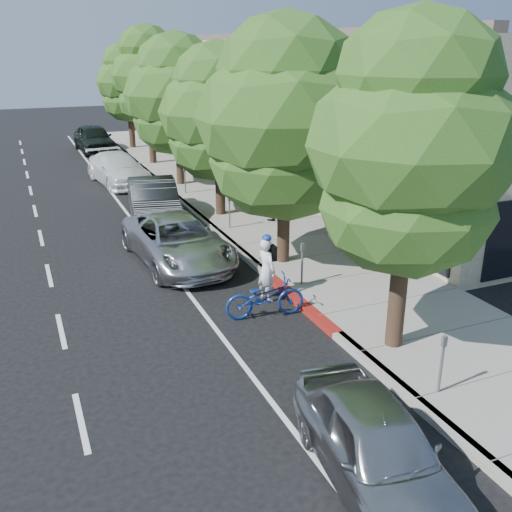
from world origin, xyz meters
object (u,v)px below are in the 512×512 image
street_tree_3 (177,96)px  dark_sedan (154,201)px  street_tree_5 (128,83)px  street_tree_4 (148,77)px  street_tree_0 (411,150)px  dark_suv_far (94,138)px  pedestrian (273,199)px  white_pickup (118,169)px  bicycle (265,297)px  near_car_a (376,446)px  street_tree_2 (219,114)px  cyclist (266,270)px  street_tree_1 (285,121)px  silver_suv (177,241)px

street_tree_3 → dark_sedan: bearing=-115.7°
street_tree_5 → street_tree_4: bearing=-90.0°
street_tree_0 → dark_suv_far: bearing=94.9°
street_tree_4 → pedestrian: bearing=-83.4°
street_tree_0 → dark_sedan: street_tree_0 is taller
street_tree_3 → dark_suv_far: size_ratio=1.42×
street_tree_4 → white_pickup: street_tree_4 is taller
bicycle → near_car_a: 6.32m
street_tree_2 → pedestrian: bearing=-46.6°
street_tree_0 → street_tree_3: 18.00m
street_tree_3 → bicycle: bearing=-97.7°
cyclist → dark_suv_far: (-0.95, 26.28, -0.01)m
street_tree_3 → white_pickup: bearing=146.8°
street_tree_1 → dark_suv_far: street_tree_1 is taller
street_tree_1 → bicycle: (-2.07, -3.24, -4.05)m
bicycle → white_pickup: 17.09m
street_tree_2 → street_tree_5: bearing=90.0°
street_tree_5 → near_car_a: (-2.89, -33.50, -3.67)m
street_tree_5 → near_car_a: street_tree_5 is taller
near_car_a → pedestrian: bearing=79.3°
silver_suv → pedestrian: 5.48m
street_tree_0 → street_tree_2: street_tree_0 is taller
white_pickup → street_tree_0: bearing=-89.6°
dark_sedan → street_tree_3: bearing=72.2°
street_tree_5 → pedestrian: size_ratio=4.07×
white_pickup → pedestrian: pedestrian is taller
street_tree_0 → street_tree_4: (0.00, 24.00, 0.35)m
street_tree_3 → silver_suv: bearing=-106.4°
silver_suv → dark_suv_far: (0.55, 22.50, 0.13)m
dark_suv_far → street_tree_3: bearing=-81.2°
street_tree_4 → near_car_a: bearing=-96.0°
street_tree_2 → cyclist: bearing=-100.9°
cyclist → bicycle: size_ratio=0.85×
dark_suv_far → street_tree_4: bearing=-70.2°
bicycle → dark_suv_far: dark_suv_far is taller
street_tree_5 → bicycle: (-2.07, -27.24, -3.82)m
white_pickup → street_tree_4: bearing=48.5°
white_pickup → pedestrian: size_ratio=3.05×
street_tree_0 → dark_suv_far: (-2.55, 30.00, -3.78)m
street_tree_4 → street_tree_5: (0.00, 6.00, -0.65)m
cyclist → silver_suv: cyclist is taller
street_tree_5 → dark_suv_far: 4.32m
silver_suv → near_car_a: 11.00m
dark_suv_far → street_tree_0: bearing=-88.4°
dark_sedan → near_car_a: 15.87m
bicycle → white_pickup: (-0.73, 17.07, 0.21)m
dark_sedan → pedestrian: (4.30, -2.05, 0.16)m
street_tree_4 → near_car_a: size_ratio=1.91×
bicycle → silver_suv: (-1.03, 4.74, 0.20)m
street_tree_3 → silver_suv: (-3.10, -10.50, -3.68)m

